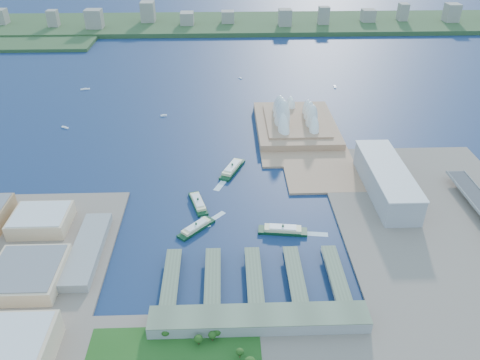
{
  "coord_description": "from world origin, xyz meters",
  "views": [
    {
      "loc": [
        -12.35,
        -427.19,
        341.1
      ],
      "look_at": [
        5.5,
        91.34,
        18.0
      ],
      "focal_mm": 35.0,
      "sensor_mm": 36.0,
      "label": 1
    }
  ],
  "objects_px": {
    "toaster_building": "(386,180)",
    "ferry_c": "(196,226)",
    "ferry_d": "(283,228)",
    "ferry_a": "(198,201)",
    "ferry_b": "(232,167)",
    "opera_house": "(297,111)"
  },
  "relations": [
    {
      "from": "ferry_d",
      "to": "ferry_b",
      "type": "bearing_deg",
      "value": 28.6
    },
    {
      "from": "ferry_c",
      "to": "ferry_d",
      "type": "bearing_deg",
      "value": -141.1
    },
    {
      "from": "ferry_a",
      "to": "ferry_c",
      "type": "height_order",
      "value": "ferry_a"
    },
    {
      "from": "toaster_building",
      "to": "ferry_a",
      "type": "height_order",
      "value": "toaster_building"
    },
    {
      "from": "opera_house",
      "to": "ferry_b",
      "type": "distance_m",
      "value": 174.43
    },
    {
      "from": "opera_house",
      "to": "ferry_c",
      "type": "relative_size",
      "value": 3.52
    },
    {
      "from": "toaster_building",
      "to": "ferry_d",
      "type": "relative_size",
      "value": 2.72
    },
    {
      "from": "opera_house",
      "to": "toaster_building",
      "type": "distance_m",
      "value": 219.62
    },
    {
      "from": "ferry_d",
      "to": "toaster_building",
      "type": "bearing_deg",
      "value": -54.38
    },
    {
      "from": "toaster_building",
      "to": "ferry_a",
      "type": "bearing_deg",
      "value": -175.89
    },
    {
      "from": "ferry_b",
      "to": "ferry_c",
      "type": "bearing_deg",
      "value": -84.58
    },
    {
      "from": "ferry_c",
      "to": "ferry_d",
      "type": "relative_size",
      "value": 0.9
    },
    {
      "from": "opera_house",
      "to": "ferry_b",
      "type": "bearing_deg",
      "value": -129.0
    },
    {
      "from": "toaster_building",
      "to": "ferry_c",
      "type": "xyz_separation_m",
      "value": [
        -243.8,
        -68.6,
        -15.66
      ]
    },
    {
      "from": "ferry_c",
      "to": "ferry_d",
      "type": "distance_m",
      "value": 101.54
    },
    {
      "from": "opera_house",
      "to": "ferry_c",
      "type": "height_order",
      "value": "opera_house"
    },
    {
      "from": "ferry_a",
      "to": "ferry_b",
      "type": "height_order",
      "value": "ferry_b"
    },
    {
      "from": "ferry_d",
      "to": "ferry_a",
      "type": "bearing_deg",
      "value": 66.79
    },
    {
      "from": "toaster_building",
      "to": "ferry_a",
      "type": "xyz_separation_m",
      "value": [
        -243.83,
        -17.53,
        -15.5
      ]
    },
    {
      "from": "ferry_a",
      "to": "ferry_d",
      "type": "relative_size",
      "value": 0.93
    },
    {
      "from": "ferry_b",
      "to": "ferry_d",
      "type": "bearing_deg",
      "value": -44.64
    },
    {
      "from": "ferry_b",
      "to": "ferry_c",
      "type": "height_order",
      "value": "ferry_b"
    }
  ]
}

